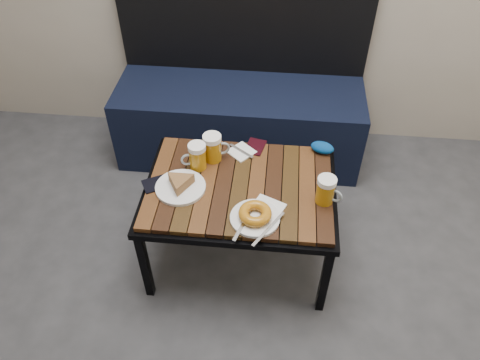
# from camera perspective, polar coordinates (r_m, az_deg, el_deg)

# --- Properties ---
(bench) EXTENTS (1.40, 0.50, 0.95)m
(bench) POSITION_cam_1_polar(r_m,az_deg,el_deg) (2.78, -0.02, 8.13)
(bench) COLOR black
(bench) RESTS_ON ground
(cafe_table) EXTENTS (0.84, 0.62, 0.47)m
(cafe_table) POSITION_cam_1_polar(r_m,az_deg,el_deg) (2.07, 0.00, -1.44)
(cafe_table) COLOR black
(cafe_table) RESTS_ON ground
(beer_mug_left) EXTENTS (0.12, 0.10, 0.13)m
(beer_mug_left) POSITION_cam_1_polar(r_m,az_deg,el_deg) (2.08, -5.27, 2.90)
(beer_mug_left) COLOR #AF740E
(beer_mug_left) RESTS_ON cafe_table
(beer_mug_centre) EXTENTS (0.13, 0.10, 0.13)m
(beer_mug_centre) POSITION_cam_1_polar(r_m,az_deg,el_deg) (2.12, -3.31, 3.97)
(beer_mug_centre) COLOR #AF740E
(beer_mug_centre) RESTS_ON cafe_table
(beer_mug_right) EXTENTS (0.12, 0.10, 0.13)m
(beer_mug_right) POSITION_cam_1_polar(r_m,az_deg,el_deg) (1.95, 10.46, -1.24)
(beer_mug_right) COLOR #AF740E
(beer_mug_right) RESTS_ON cafe_table
(plate_pie) EXTENTS (0.22, 0.22, 0.06)m
(plate_pie) POSITION_cam_1_polar(r_m,az_deg,el_deg) (2.02, -7.30, -0.54)
(plate_pie) COLOR white
(plate_pie) RESTS_ON cafe_table
(plate_bagel) EXTENTS (0.22, 0.25, 0.06)m
(plate_bagel) POSITION_cam_1_polar(r_m,az_deg,el_deg) (1.88, 1.85, -4.35)
(plate_bagel) COLOR white
(plate_bagel) RESTS_ON cafe_table
(napkin_left) EXTENTS (0.15, 0.15, 0.01)m
(napkin_left) POSITION_cam_1_polar(r_m,az_deg,el_deg) (2.19, 0.16, 3.46)
(napkin_left) COLOR white
(napkin_left) RESTS_ON cafe_table
(napkin_right) EXTENTS (0.16, 0.15, 0.01)m
(napkin_right) POSITION_cam_1_polar(r_m,az_deg,el_deg) (1.94, 3.39, -3.38)
(napkin_right) COLOR white
(napkin_right) RESTS_ON cafe_table
(passport_navy) EXTENTS (0.15, 0.14, 0.01)m
(passport_navy) POSITION_cam_1_polar(r_m,az_deg,el_deg) (2.07, -10.07, -0.42)
(passport_navy) COLOR black
(passport_navy) RESTS_ON cafe_table
(passport_burgundy) EXTENTS (0.11, 0.13, 0.01)m
(passport_burgundy) POSITION_cam_1_polar(r_m,az_deg,el_deg) (2.22, 1.85, 4.08)
(passport_burgundy) COLOR black
(passport_burgundy) RESTS_ON cafe_table
(knit_pouch) EXTENTS (0.13, 0.10, 0.05)m
(knit_pouch) POSITION_cam_1_polar(r_m,az_deg,el_deg) (2.22, 10.00, 3.92)
(knit_pouch) COLOR #051385
(knit_pouch) RESTS_ON cafe_table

